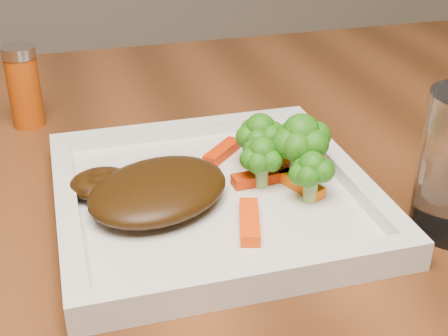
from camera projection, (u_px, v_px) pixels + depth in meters
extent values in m
cube|color=white|center=(213.00, 200.00, 0.56)|extent=(0.27, 0.27, 0.01)
ellipsoid|color=#3A2108|center=(158.00, 190.00, 0.53)|extent=(0.16, 0.15, 0.03)
cube|color=#FF4004|center=(249.00, 221.00, 0.50)|extent=(0.03, 0.06, 0.01)
cube|color=#F25E03|center=(303.00, 155.00, 0.61)|extent=(0.06, 0.03, 0.01)
cube|color=red|center=(222.00, 152.00, 0.61)|extent=(0.05, 0.05, 0.01)
cube|color=#FF6904|center=(301.00, 184.00, 0.56)|extent=(0.03, 0.05, 0.01)
cube|color=red|center=(262.00, 177.00, 0.57)|extent=(0.06, 0.02, 0.01)
cylinder|color=#A83E09|center=(24.00, 87.00, 0.69)|extent=(0.04, 0.04, 0.09)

